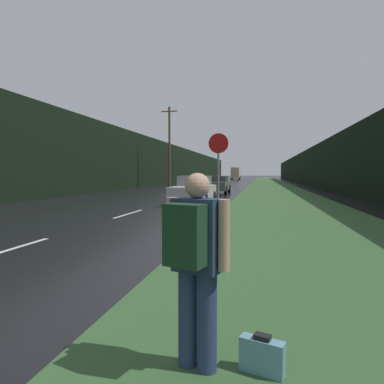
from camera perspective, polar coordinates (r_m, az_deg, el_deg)
grass_verge at (r=38.66m, az=13.37°, el=0.56°), size 6.00×240.00×0.02m
lane_stripe_b at (r=8.35m, az=-28.99°, el=-8.68°), size 0.12×3.00×0.01m
lane_stripe_c at (r=14.34m, az=-10.46°, el=-3.57°), size 0.12×3.00×0.01m
lane_stripe_d at (r=20.96m, az=-3.27°, el=-1.44°), size 0.12×3.00×0.01m
lane_stripe_e at (r=27.77m, az=0.43°, el=-0.33°), size 0.12×3.00×0.01m
treeline_far_side at (r=50.87m, az=-5.53°, el=4.74°), size 2.00×140.00×6.29m
treeline_near_side at (r=49.15m, az=20.06°, el=3.94°), size 2.00×140.00×5.10m
utility_pole_far at (r=38.49m, az=-3.78°, el=7.55°), size 1.80×0.24×9.06m
stop_sign at (r=12.00m, az=4.41°, el=4.14°), size 0.70×0.07×3.05m
hitchhiker_with_backpack at (r=2.85m, az=0.53°, el=-11.07°), size 0.55×0.49×1.66m
suitcase at (r=3.15m, az=11.61°, el=-25.29°), size 0.38×0.22×0.34m
car_passing_near at (r=18.41m, az=0.39°, el=0.32°), size 1.89×4.72×1.54m
car_passing_far at (r=28.19m, az=4.29°, el=1.24°), size 1.84×4.71×1.45m
delivery_truck at (r=95.59m, az=7.29°, el=3.10°), size 2.37×6.93×3.32m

